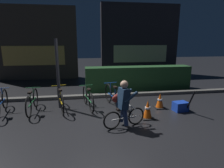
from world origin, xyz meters
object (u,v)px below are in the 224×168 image
Objects in this scene: blue_crate at (180,106)px; traffic_cone_far at (160,101)px; parked_bike_center_right at (88,98)px; cyclist at (123,104)px; closed_umbrella at (190,102)px; parked_bike_leftmost at (1,103)px; traffic_cone_near at (148,110)px; parked_bike_right_mid at (113,97)px; parked_bike_left_mid at (32,102)px; parked_bike_center_left at (60,99)px; street_post at (58,74)px.

traffic_cone_far is at bearing 146.73° from blue_crate.
cyclist is at bearing -162.44° from parked_bike_center_right.
blue_crate is at bearing -146.21° from closed_umbrella.
parked_bike_leftmost is 2.68m from parked_bike_center_right.
parked_bike_leftmost is at bearing -98.38° from closed_umbrella.
traffic_cone_near is 1.26× the size of blue_crate.
parked_bike_right_mid is at bearing 126.41° from traffic_cone_near.
parked_bike_right_mid is 3.87× the size of blue_crate.
traffic_cone_near is at bearing -154.55° from parked_bike_right_mid.
parked_bike_center_right is at bearing -88.99° from parked_bike_left_mid.
parked_bike_center_left is 2.81m from traffic_cone_near.
parked_bike_center_left is at bearing -96.23° from parked_bike_leftmost.
parked_bike_left_mid is at bearing -97.31° from parked_bike_leftmost.
traffic_cone_near is at bearing -83.53° from closed_umbrella.
cyclist is (1.81, -1.73, -0.52)m from street_post.
traffic_cone_far is 1.16× the size of blue_crate.
street_post is 4.10m from blue_crate.
street_post is at bearing 170.77° from traffic_cone_far.
parked_bike_leftmost reaches higher than traffic_cone_far.
traffic_cone_far reaches higher than blue_crate.
parked_bike_center_right is 2.84× the size of traffic_cone_near.
parked_bike_center_right is 3.07× the size of traffic_cone_far.
parked_bike_left_mid is 4.74m from blue_crate.
parked_bike_center_left is at bearing 81.18° from parked_bike_center_right.
street_post reaches higher than parked_bike_leftmost.
blue_crate is 0.52× the size of closed_umbrella.
blue_crate is (2.93, -0.75, -0.18)m from parked_bike_center_right.
parked_bike_center_right is at bearing -9.20° from street_post.
parked_bike_left_mid is 2.89× the size of traffic_cone_near.
parked_bike_right_mid reaches higher than parked_bike_leftmost.
parked_bike_left_mid is (-0.82, -0.24, -0.81)m from street_post.
street_post is 1.46× the size of parked_bike_center_right.
parked_bike_leftmost is at bearing 176.80° from traffic_cone_far.
traffic_cone_near reaches higher than traffic_cone_far.
parked_bike_leftmost is 3.70× the size of blue_crate.
closed_umbrella is (4.04, -1.15, -0.75)m from street_post.
street_post is 4.48× the size of traffic_cone_far.
parked_bike_leftmost is at bearing 173.46° from blue_crate.
parked_bike_center_right is 3.25m from closed_umbrella.
parked_bike_center_left is at bearing 123.81° from cyclist.
parked_bike_center_right is 1.82m from cyclist.
street_post is at bearing 69.60° from parked_bike_center_right.
parked_bike_right_mid is (2.61, 0.07, 0.02)m from parked_bike_left_mid.
traffic_cone_near is 1.03m from traffic_cone_far.
traffic_cone_near is at bearing -111.85° from parked_bike_leftmost.
parked_bike_leftmost is 4.48m from traffic_cone_near.
traffic_cone_far is 0.41× the size of cyclist.
cyclist is at bearing -120.96° from parked_bike_leftmost.
traffic_cone_far is at bearing -9.23° from street_post.
blue_crate is (4.69, -0.66, -0.19)m from parked_bike_left_mid.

